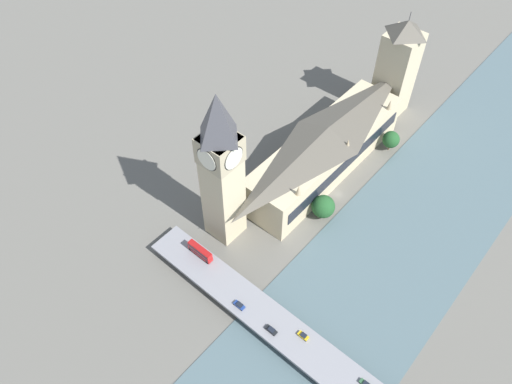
# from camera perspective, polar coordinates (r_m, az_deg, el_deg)

# --- Properties ---
(ground_plane) EXTENTS (600.00, 600.00, 0.00)m
(ground_plane) POSITION_cam_1_polar(r_m,az_deg,el_deg) (220.55, 9.38, -0.23)
(ground_plane) COLOR #605E56
(river_water) EXTENTS (56.15, 360.00, 0.30)m
(river_water) POSITION_cam_1_polar(r_m,az_deg,el_deg) (212.90, 16.91, -4.77)
(river_water) COLOR #4C6066
(river_water) RESTS_ON ground_plane
(parliament_hall) EXTENTS (22.67, 87.92, 25.19)m
(parliament_hall) POSITION_cam_1_polar(r_m,az_deg,el_deg) (220.97, 7.96, 4.89)
(parliament_hall) COLOR #C1B28E
(parliament_hall) RESTS_ON ground_plane
(clock_tower) EXTENTS (13.35, 13.35, 69.75)m
(clock_tower) POSITION_cam_1_polar(r_m,az_deg,el_deg) (177.77, -4.00, 2.81)
(clock_tower) COLOR #C1B28E
(clock_tower) RESTS_ON ground_plane
(victoria_tower) EXTENTS (15.30, 15.30, 53.59)m
(victoria_tower) POSITION_cam_1_polar(r_m,az_deg,el_deg) (252.35, 15.80, 13.47)
(victoria_tower) COLOR #C1B28E
(victoria_tower) RESTS_ON ground_plane
(road_bridge) EXTENTS (144.30, 13.43, 4.54)m
(road_bridge) POSITION_cam_1_polar(r_m,az_deg,el_deg) (176.78, 6.15, -17.72)
(road_bridge) COLOR slate
(road_bridge) RESTS_ON ground_plane
(double_decker_bus_lead) EXTENTS (11.12, 2.46, 4.82)m
(double_decker_bus_lead) POSITION_cam_1_polar(r_m,az_deg,el_deg) (192.07, -6.40, -6.73)
(double_decker_bus_lead) COLOR red
(double_decker_bus_lead) RESTS_ON road_bridge
(car_northbound_lead) EXTENTS (4.36, 1.94, 1.52)m
(car_northbound_lead) POSITION_cam_1_polar(r_m,az_deg,el_deg) (181.53, -1.92, -12.80)
(car_northbound_lead) COLOR navy
(car_northbound_lead) RESTS_ON road_bridge
(car_northbound_tail) EXTENTS (3.92, 1.86, 1.42)m
(car_northbound_tail) POSITION_cam_1_polar(r_m,az_deg,el_deg) (177.16, 5.43, -16.03)
(car_northbound_tail) COLOR gold
(car_northbound_tail) RESTS_ON road_bridge
(car_southbound_lead) EXTENTS (4.52, 1.88, 1.43)m
(car_southbound_lead) POSITION_cam_1_polar(r_m,az_deg,el_deg) (177.36, 1.75, -15.48)
(car_southbound_lead) COLOR black
(car_southbound_lead) RESTS_ON road_bridge
(tree_embankment_near) EXTENTS (9.77, 9.77, 11.10)m
(tree_embankment_near) POSITION_cam_1_polar(r_m,az_deg,el_deg) (207.00, 7.69, -1.66)
(tree_embankment_near) COLOR brown
(tree_embankment_near) RESTS_ON ground_plane
(tree_embankment_mid) EXTENTS (7.97, 7.97, 10.40)m
(tree_embankment_mid) POSITION_cam_1_polar(r_m,az_deg,el_deg) (240.37, 15.17, 5.81)
(tree_embankment_mid) COLOR brown
(tree_embankment_mid) RESTS_ON ground_plane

